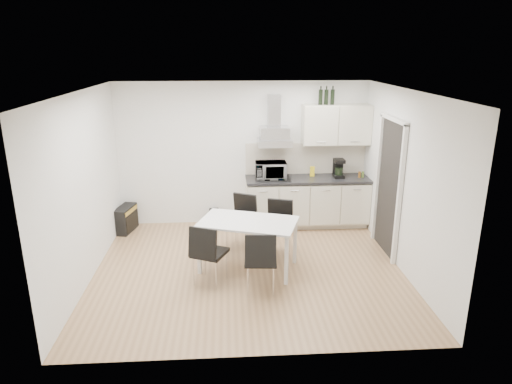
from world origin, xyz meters
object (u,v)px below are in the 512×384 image
(chair_far_right, at_px, (278,230))
(floor_speaker, at_px, (214,216))
(chair_far_left, at_px, (240,223))
(chair_near_right, at_px, (261,260))
(dining_table, at_px, (248,226))
(chair_near_left, at_px, (210,253))
(kitchenette, at_px, (309,182))
(guitar_amp, at_px, (126,219))

(chair_far_right, distance_m, floor_speaker, 1.79)
(chair_far_left, relative_size, chair_near_right, 1.00)
(chair_near_right, bearing_deg, chair_far_right, 76.89)
(dining_table, xyz_separation_m, chair_near_left, (-0.55, -0.40, -0.23))
(chair_far_left, bearing_deg, kitchenette, -116.31)
(chair_far_left, xyz_separation_m, chair_near_right, (0.23, -1.39, 0.00))
(chair_near_right, bearing_deg, kitchenette, 70.65)
(chair_far_left, bearing_deg, chair_near_right, 126.21)
(chair_far_left, distance_m, guitar_amp, 2.21)
(chair_far_left, bearing_deg, dining_table, 124.22)
(chair_far_left, bearing_deg, chair_far_right, 177.38)
(dining_table, height_order, chair_far_left, chair_far_left)
(chair_near_left, height_order, floor_speaker, chair_near_left)
(chair_far_right, bearing_deg, floor_speaker, -36.68)
(chair_near_right, bearing_deg, dining_table, 106.17)
(chair_far_right, relative_size, guitar_amp, 1.51)
(dining_table, relative_size, floor_speaker, 5.44)
(chair_far_left, relative_size, guitar_amp, 1.51)
(guitar_amp, relative_size, floor_speaker, 2.04)
(chair_near_left, xyz_separation_m, chair_near_right, (0.68, -0.27, 0.00))
(chair_far_left, distance_m, floor_speaker, 1.24)
(dining_table, xyz_separation_m, chair_far_right, (0.48, 0.40, -0.23))
(guitar_amp, bearing_deg, chair_near_right, -32.15)
(kitchenette, bearing_deg, chair_near_right, -114.13)
(chair_far_right, distance_m, chair_near_right, 1.12)
(kitchenette, xyz_separation_m, chair_far_right, (-0.70, -1.27, -0.39))
(floor_speaker, bearing_deg, chair_near_right, -82.18)
(dining_table, distance_m, chair_near_right, 0.71)
(guitar_amp, bearing_deg, chair_far_left, -10.22)
(chair_far_left, bearing_deg, guitar_amp, 3.83)
(chair_far_left, height_order, chair_far_right, same)
(chair_near_left, bearing_deg, floor_speaker, 114.55)
(chair_near_right, relative_size, floor_speaker, 3.08)
(chair_near_left, bearing_deg, dining_table, 60.48)
(chair_far_left, xyz_separation_m, floor_speaker, (-0.45, 1.11, -0.30))
(chair_near_left, height_order, chair_near_right, same)
(kitchenette, bearing_deg, dining_table, -125.15)
(dining_table, bearing_deg, floor_speaker, 124.75)
(kitchenette, relative_size, floor_speaker, 8.82)
(chair_far_left, bearing_deg, floor_speaker, -40.99)
(kitchenette, bearing_deg, guitar_amp, -178.53)
(chair_near_right, distance_m, floor_speaker, 2.61)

